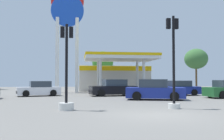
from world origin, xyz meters
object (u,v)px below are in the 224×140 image
at_px(station_pole_sign, 67,24).
at_px(car_2, 155,90).
at_px(car_1, 39,89).
at_px(car_3, 113,88).
at_px(tree_1, 103,62).
at_px(traffic_signal_0, 66,83).
at_px(tree_2, 196,59).
at_px(car_0, 178,89).
at_px(traffic_signal_2, 173,69).

bearing_deg(station_pole_sign, car_2, -59.04).
relative_size(car_1, car_3, 0.92).
distance_m(car_2, tree_1, 24.36).
relative_size(car_2, tree_1, 0.74).
xyz_separation_m(traffic_signal_0, tree_2, (20.75, 28.30, 3.74)).
distance_m(station_pole_sign, car_0, 15.10).
bearing_deg(tree_1, car_0, -73.71).
bearing_deg(car_2, car_3, 115.75).
relative_size(car_1, traffic_signal_2, 0.85).
relative_size(station_pole_sign, traffic_signal_0, 2.97).
bearing_deg(car_1, car_2, -31.48).
distance_m(car_0, car_2, 6.28).
xyz_separation_m(station_pole_sign, car_2, (7.13, -11.88, -7.55)).
bearing_deg(traffic_signal_2, car_0, 66.55).
bearing_deg(car_3, car_1, 174.88).
xyz_separation_m(car_0, tree_2, (10.43, 17.61, 4.44)).
height_order(traffic_signal_2, tree_1, tree_1).
bearing_deg(tree_2, traffic_signal_2, -118.03).
distance_m(car_2, tree_2, 27.06).
relative_size(traffic_signal_0, tree_1, 0.69).
distance_m(car_1, car_2, 11.10).
height_order(car_2, car_3, car_2).
bearing_deg(traffic_signal_0, station_pole_sign, 92.31).
height_order(station_pole_sign, traffic_signal_0, station_pole_sign).
bearing_deg(traffic_signal_0, car_0, 46.02).
distance_m(car_1, car_3, 7.00).
distance_m(car_0, car_3, 6.40).
bearing_deg(car_1, car_3, -5.12).
height_order(car_1, tree_2, tree_2).
relative_size(car_2, traffic_signal_0, 1.08).
bearing_deg(car_3, tree_2, 45.89).
distance_m(station_pole_sign, car_1, 10.03).
distance_m(car_1, tree_2, 29.44).
xyz_separation_m(car_1, tree_2, (23.80, 16.74, 4.46)).
distance_m(car_1, tree_1, 20.18).
bearing_deg(traffic_signal_0, tree_2, 53.75).
height_order(station_pole_sign, car_3, station_pole_sign).
bearing_deg(traffic_signal_2, traffic_signal_0, 179.57).
bearing_deg(traffic_signal_0, car_2, 41.97).
height_order(car_0, car_3, car_3).
bearing_deg(traffic_signal_0, car_3, 70.30).
bearing_deg(car_1, traffic_signal_0, -75.22).
distance_m(traffic_signal_2, tree_2, 32.25).
distance_m(car_2, car_3, 5.74).
bearing_deg(car_1, station_pole_sign, 68.96).
distance_m(traffic_signal_0, traffic_signal_2, 5.71).
bearing_deg(tree_2, car_1, -144.89).
distance_m(car_0, traffic_signal_2, 11.79).
xyz_separation_m(car_3, traffic_signal_0, (-3.92, -10.94, 0.64)).
relative_size(station_pole_sign, car_2, 2.76).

